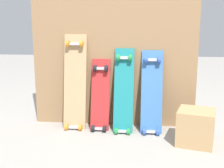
# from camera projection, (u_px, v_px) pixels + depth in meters

# --- Properties ---
(ground_plane) EXTENTS (12.00, 12.00, 0.00)m
(ground_plane) POSITION_uv_depth(u_px,v_px,m) (113.00, 126.00, 2.74)
(ground_plane) COLOR #9E9991
(plywood_wall_panel) EXTENTS (1.51, 0.04, 1.81)m
(plywood_wall_panel) POSITION_uv_depth(u_px,v_px,m) (114.00, 29.00, 2.62)
(plywood_wall_panel) COLOR #99724C
(plywood_wall_panel) RESTS_ON ground
(skateboard_natural) EXTENTS (0.21, 0.22, 0.92)m
(skateboard_natural) POSITION_uv_depth(u_px,v_px,m) (75.00, 86.00, 2.65)
(skateboard_natural) COLOR tan
(skateboard_natural) RESTS_ON ground
(skateboard_red) EXTENTS (0.17, 0.24, 0.70)m
(skateboard_red) POSITION_uv_depth(u_px,v_px,m) (100.00, 98.00, 2.63)
(skateboard_red) COLOR #B22626
(skateboard_red) RESTS_ON ground
(skateboard_teal) EXTENTS (0.17, 0.28, 0.80)m
(skateboard_teal) POSITION_uv_depth(u_px,v_px,m) (124.00, 94.00, 2.58)
(skateboard_teal) COLOR #197A7F
(skateboard_teal) RESTS_ON ground
(skateboard_blue) EXTENTS (0.19, 0.27, 0.78)m
(skateboard_blue) POSITION_uv_depth(u_px,v_px,m) (152.00, 96.00, 2.56)
(skateboard_blue) COLOR #386BAD
(skateboard_blue) RESTS_ON ground
(wooden_crate) EXTENTS (0.34, 0.34, 0.28)m
(wooden_crate) POSITION_uv_depth(u_px,v_px,m) (196.00, 127.00, 2.31)
(wooden_crate) COLOR tan
(wooden_crate) RESTS_ON ground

